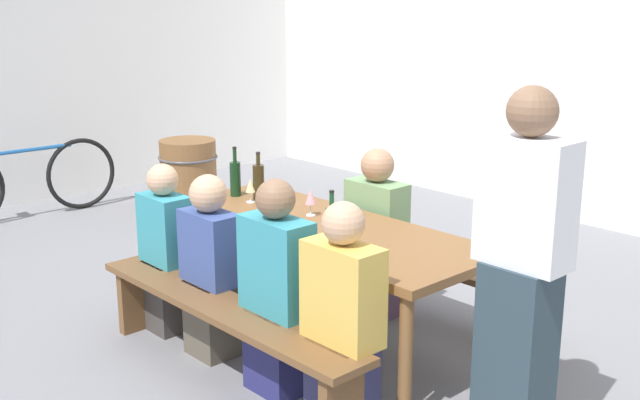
# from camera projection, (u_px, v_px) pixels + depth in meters

# --- Properties ---
(ground_plane) EXTENTS (24.00, 24.00, 0.00)m
(ground_plane) POSITION_uv_depth(u_px,v_px,m) (320.00, 342.00, 4.78)
(ground_plane) COLOR slate
(back_wall) EXTENTS (14.00, 0.20, 3.20)m
(back_wall) POSITION_uv_depth(u_px,v_px,m) (627.00, 49.00, 6.75)
(back_wall) COLOR white
(back_wall) RESTS_ON ground
(side_wall) EXTENTS (0.20, 7.63, 3.20)m
(side_wall) POSITION_uv_depth(u_px,v_px,m) (4.00, 43.00, 7.59)
(side_wall) COLOR white
(side_wall) RESTS_ON ground
(tasting_table) EXTENTS (2.14, 0.83, 0.75)m
(tasting_table) POSITION_uv_depth(u_px,v_px,m) (320.00, 237.00, 4.61)
(tasting_table) COLOR brown
(tasting_table) RESTS_ON ground
(bench_near) EXTENTS (2.04, 0.30, 0.45)m
(bench_near) POSITION_uv_depth(u_px,v_px,m) (223.00, 320.00, 4.22)
(bench_near) COLOR brown
(bench_near) RESTS_ON ground
(bench_far) EXTENTS (2.04, 0.30, 0.45)m
(bench_far) POSITION_uv_depth(u_px,v_px,m) (399.00, 261.00, 5.16)
(bench_far) COLOR brown
(bench_far) RESTS_ON ground
(wine_bottle_0) EXTENTS (0.08, 0.08, 0.32)m
(wine_bottle_0) POSITION_uv_depth(u_px,v_px,m) (259.00, 181.00, 5.14)
(wine_bottle_0) COLOR #332814
(wine_bottle_0) RESTS_ON tasting_table
(wine_bottle_1) EXTENTS (0.07, 0.07, 0.33)m
(wine_bottle_1) POSITION_uv_depth(u_px,v_px,m) (235.00, 178.00, 5.22)
(wine_bottle_1) COLOR #143319
(wine_bottle_1) RESTS_ON tasting_table
(wine_bottle_2) EXTENTS (0.07, 0.07, 0.33)m
(wine_bottle_2) POSITION_uv_depth(u_px,v_px,m) (332.00, 228.00, 4.11)
(wine_bottle_2) COLOR #194723
(wine_bottle_2) RESTS_ON tasting_table
(wine_glass_0) EXTENTS (0.06, 0.06, 0.16)m
(wine_glass_0) POSITION_uv_depth(u_px,v_px,m) (250.00, 186.00, 5.06)
(wine_glass_0) COLOR silver
(wine_glass_0) RESTS_ON tasting_table
(wine_glass_1) EXTENTS (0.07, 0.07, 0.16)m
(wine_glass_1) POSITION_uv_depth(u_px,v_px,m) (311.00, 198.00, 4.75)
(wine_glass_1) COLOR silver
(wine_glass_1) RESTS_ON tasting_table
(seated_guest_near_0) EXTENTS (0.34, 0.24, 1.07)m
(seated_guest_near_0) POSITION_uv_depth(u_px,v_px,m) (166.00, 252.00, 4.85)
(seated_guest_near_0) COLOR #403B38
(seated_guest_near_0) RESTS_ON ground
(seated_guest_near_1) EXTENTS (0.37, 0.24, 1.09)m
(seated_guest_near_1) POSITION_uv_depth(u_px,v_px,m) (211.00, 270.00, 4.50)
(seated_guest_near_1) COLOR brown
(seated_guest_near_1) RESTS_ON ground
(seated_guest_near_2) EXTENTS (0.41, 0.24, 1.17)m
(seated_guest_near_2) POSITION_uv_depth(u_px,v_px,m) (277.00, 293.00, 4.07)
(seated_guest_near_2) COLOR navy
(seated_guest_near_2) RESTS_ON ground
(seated_guest_near_3) EXTENTS (0.40, 0.24, 1.14)m
(seated_guest_near_3) POSITION_uv_depth(u_px,v_px,m) (342.00, 323.00, 3.73)
(seated_guest_near_3) COLOR navy
(seated_guest_near_3) RESTS_ON ground
(seated_guest_far_0) EXTENTS (0.40, 0.24, 1.12)m
(seated_guest_far_0) POSITION_uv_depth(u_px,v_px,m) (376.00, 237.00, 5.07)
(seated_guest_far_0) COLOR #563D53
(seated_guest_far_0) RESTS_ON ground
(standing_host) EXTENTS (0.40, 0.24, 1.70)m
(standing_host) POSITION_uv_depth(u_px,v_px,m) (520.00, 286.00, 3.41)
(standing_host) COLOR #2A3C47
(standing_host) RESTS_ON ground
(wine_barrel) EXTENTS (0.58, 0.58, 0.68)m
(wine_barrel) POSITION_uv_depth(u_px,v_px,m) (189.00, 174.00, 7.71)
(wine_barrel) COLOR brown
(wine_barrel) RESTS_ON ground
(parked_bicycle_0) EXTENTS (0.20, 1.80, 0.90)m
(parked_bicycle_0) POSITION_uv_depth(u_px,v_px,m) (24.00, 180.00, 7.33)
(parked_bicycle_0) COLOR black
(parked_bicycle_0) RESTS_ON ground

